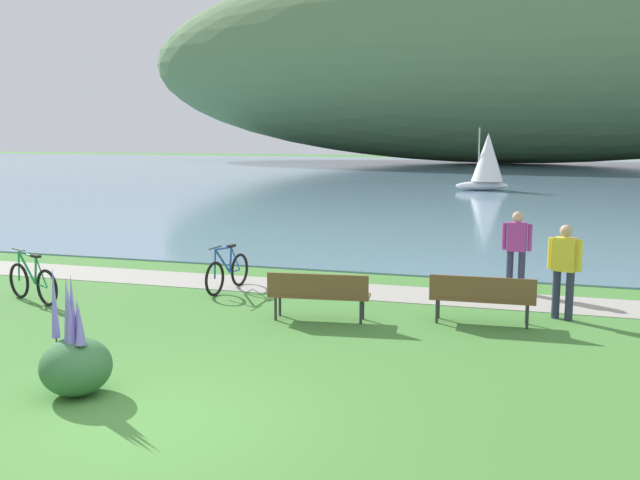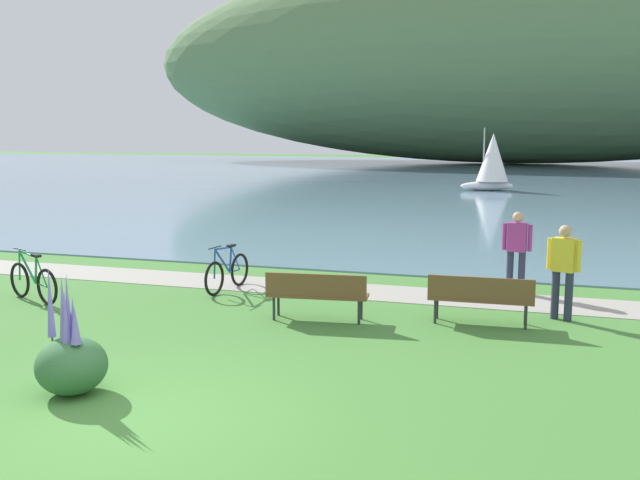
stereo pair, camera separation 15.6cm
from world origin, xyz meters
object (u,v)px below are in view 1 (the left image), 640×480
at_px(person_on_the_grass, 564,266).
at_px(person_at_shoreline, 517,246).
at_px(bicycle_beside_path, 33,282).
at_px(park_bench_near_camera, 319,292).
at_px(park_bench_further_along, 482,295).
at_px(bicycle_leaning_near_bench, 227,272).
at_px(sailboat_nearest_to_shore, 487,161).

bearing_deg(person_on_the_grass, person_at_shoreline, 113.64).
bearing_deg(bicycle_beside_path, person_on_the_grass, 9.31).
distance_m(park_bench_near_camera, person_at_shoreline, 4.72).
height_order(park_bench_near_camera, bicycle_beside_path, bicycle_beside_path).
height_order(park_bench_further_along, bicycle_beside_path, bicycle_beside_path).
distance_m(bicycle_leaning_near_bench, person_on_the_grass, 6.74).
height_order(person_on_the_grass, sailboat_nearest_to_shore, sailboat_nearest_to_shore).
bearing_deg(sailboat_nearest_to_shore, person_on_the_grass, -83.79).
relative_size(bicycle_leaning_near_bench, sailboat_nearest_to_shore, 0.49).
bearing_deg(park_bench_near_camera, park_bench_further_along, 11.78).
distance_m(bicycle_leaning_near_bench, bicycle_beside_path, 3.85).
bearing_deg(bicycle_leaning_near_bench, person_at_shoreline, 15.37).
distance_m(park_bench_near_camera, bicycle_beside_path, 5.84).
distance_m(person_at_shoreline, sailboat_nearest_to_shore, 26.83).
bearing_deg(bicycle_beside_path, sailboat_nearest_to_shore, 77.24).
relative_size(person_at_shoreline, person_on_the_grass, 1.00).
xyz_separation_m(park_bench_further_along, person_at_shoreline, (0.50, 2.77, 0.46)).
bearing_deg(person_on_the_grass, sailboat_nearest_to_shore, 96.21).
bearing_deg(bicycle_leaning_near_bench, person_on_the_grass, -3.16).
bearing_deg(person_on_the_grass, bicycle_beside_path, -170.69).
bearing_deg(sailboat_nearest_to_shore, bicycle_beside_path, -102.76).
xyz_separation_m(person_at_shoreline, sailboat_nearest_to_shore, (-2.26, 26.73, 0.76)).
bearing_deg(park_bench_further_along, bicycle_leaning_near_bench, 167.65).
height_order(park_bench_near_camera, sailboat_nearest_to_shore, sailboat_nearest_to_shore).
xyz_separation_m(park_bench_near_camera, bicycle_beside_path, (-5.83, -0.25, -0.12)).
bearing_deg(person_at_shoreline, bicycle_leaning_near_bench, -164.63).
bearing_deg(park_bench_near_camera, bicycle_beside_path, -177.50).
relative_size(park_bench_further_along, bicycle_leaning_near_bench, 1.03).
xyz_separation_m(bicycle_beside_path, sailboat_nearest_to_shore, (6.87, 30.34, 1.34)).
xyz_separation_m(park_bench_further_along, bicycle_leaning_near_bench, (-5.34, 1.17, -0.12)).
relative_size(bicycle_leaning_near_bench, bicycle_beside_path, 1.06).
height_order(park_bench_near_camera, person_on_the_grass, person_on_the_grass).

